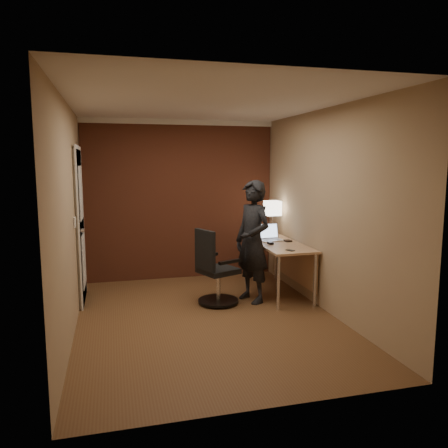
% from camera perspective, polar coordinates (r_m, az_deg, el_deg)
% --- Properties ---
extents(room, '(4.00, 4.00, 4.00)m').
position_cam_1_polar(room, '(6.50, -7.53, 3.78)').
color(room, brown).
rests_on(room, ground).
extents(desk, '(0.60, 1.50, 0.73)m').
position_cam_1_polar(desk, '(6.23, 7.60, -3.53)').
color(desk, tan).
rests_on(desk, ground).
extents(desk_lamp, '(0.22, 0.22, 0.54)m').
position_cam_1_polar(desk_lamp, '(6.68, 6.35, 2.01)').
color(desk_lamp, silver).
rests_on(desk_lamp, desk).
extents(laptop, '(0.36, 0.29, 0.23)m').
position_cam_1_polar(laptop, '(6.35, 5.96, -1.52)').
color(laptop, silver).
rests_on(laptop, desk).
extents(mouse, '(0.06, 0.10, 0.03)m').
position_cam_1_polar(mouse, '(6.04, 6.09, -2.48)').
color(mouse, black).
rests_on(mouse, desk).
extents(phone, '(0.10, 0.13, 0.01)m').
position_cam_1_polar(phone, '(5.63, 8.64, -3.41)').
color(phone, black).
rests_on(phone, desk).
extents(wallet, '(0.10, 0.12, 0.02)m').
position_cam_1_polar(wallet, '(6.27, 8.31, -2.18)').
color(wallet, black).
rests_on(wallet, desk).
extents(office_chair, '(0.58, 0.62, 0.98)m').
position_cam_1_polar(office_chair, '(5.70, -1.27, -6.31)').
color(office_chair, black).
rests_on(office_chair, ground).
extents(person, '(0.58, 0.69, 1.62)m').
position_cam_1_polar(person, '(5.78, 3.77, -2.30)').
color(person, black).
rests_on(person, ground).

